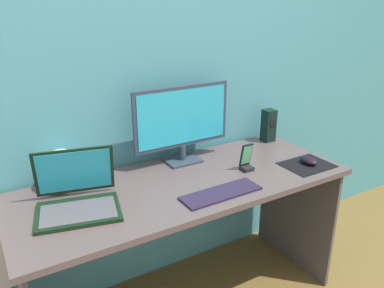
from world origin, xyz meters
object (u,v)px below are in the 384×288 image
Objects in this scene: speaker_right at (269,125)px; monitor at (182,121)px; mouse at (309,161)px; fishbowl at (62,169)px; phone_in_dock at (246,161)px; laptop at (77,198)px; keyboard_external at (221,193)px.

monitor is at bearing -179.09° from speaker_right.
speaker_right is 1.93× the size of mouse.
speaker_right is (0.59, 0.01, -0.13)m from monitor.
speaker_right is 1.20m from fishbowl.
fishbowl is 1.36× the size of phone_in_dock.
speaker_right is 0.50× the size of laptop.
phone_in_dock is (0.22, -0.25, -0.17)m from monitor.
phone_in_dock is (0.25, 0.15, 0.04)m from keyboard_external.
laptop is (-0.61, -0.20, -0.18)m from monitor.
keyboard_external is 0.57m from mouse.
mouse is (1.15, -0.17, -0.03)m from laptop.
mouse is 0.34m from phone_in_dock.
laptop is 2.04× the size of fishbowl.
monitor is 2.75× the size of speaker_right.
keyboard_external is 0.30m from phone_in_dock.
speaker_right is at bearing 0.91° from monitor.
laptop is 0.83m from phone_in_dock.
speaker_right reaches higher than phone_in_dock.
speaker_right is at bearing 35.43° from phone_in_dock.
mouse is (0.57, 0.03, 0.02)m from keyboard_external.
monitor is at bearing 131.10° from phone_in_dock.
laptop is 1.03× the size of keyboard_external.
keyboard_external is (0.57, -0.20, -0.04)m from laptop.
mouse is (1.15, -0.39, -0.07)m from fishbowl.
mouse is at bearing -8.35° from laptop.
laptop is 0.22m from fishbowl.
monitor is at bearing 145.30° from mouse.
laptop is 0.61m from keyboard_external.
monitor is 3.83× the size of phone_in_dock.
monitor reaches higher than mouse.
phone_in_dock reaches higher than mouse.
monitor is 0.61m from speaker_right.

